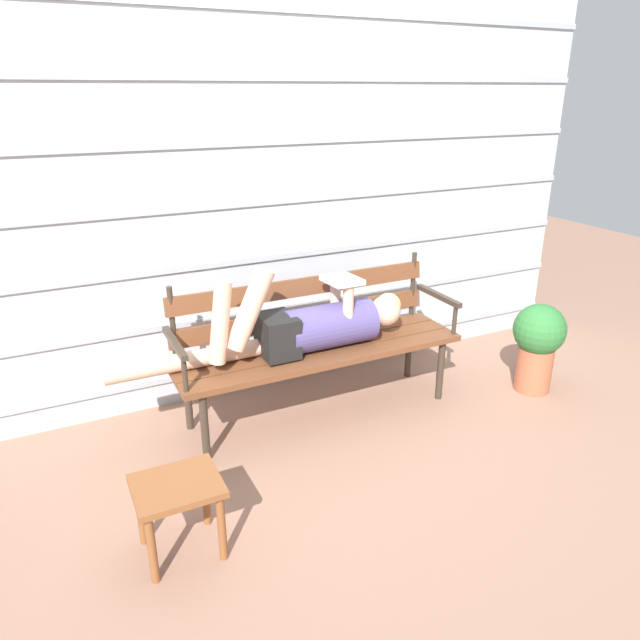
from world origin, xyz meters
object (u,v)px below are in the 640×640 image
(park_bench, at_px, (315,337))
(reclining_person, at_px, (307,326))
(footstool, at_px, (178,498))
(potted_plant, at_px, (538,342))

(park_bench, bearing_deg, reclining_person, -141.61)
(reclining_person, distance_m, footstool, 1.30)
(reclining_person, bearing_deg, potted_plant, -13.36)
(reclining_person, bearing_deg, park_bench, 38.39)
(footstool, relative_size, potted_plant, 0.60)
(park_bench, bearing_deg, potted_plant, -16.78)
(reclining_person, bearing_deg, footstool, -140.85)
(park_bench, relative_size, potted_plant, 2.92)
(potted_plant, bearing_deg, reclining_person, 166.64)
(park_bench, height_order, reclining_person, reclining_person)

